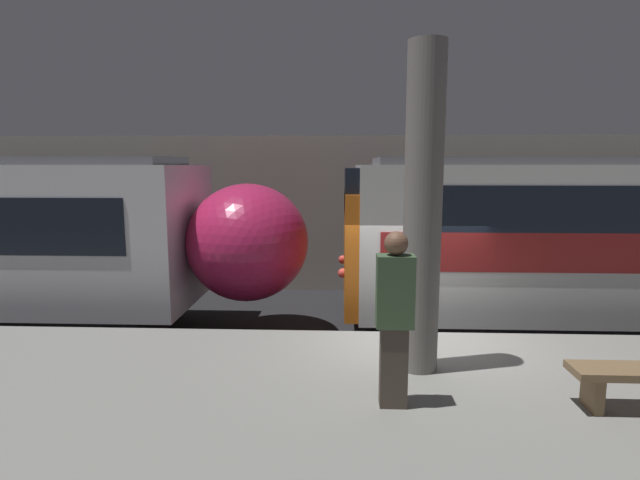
# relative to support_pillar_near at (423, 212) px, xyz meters

# --- Properties ---
(ground_plane) EXTENTS (120.00, 120.00, 0.00)m
(ground_plane) POSITION_rel_support_pillar_near_xyz_m (0.23, 1.36, -2.95)
(ground_plane) COLOR black
(platform) EXTENTS (40.00, 5.37, 1.01)m
(platform) POSITION_rel_support_pillar_near_xyz_m (0.23, -1.33, -2.45)
(platform) COLOR slate
(platform) RESTS_ON ground
(station_rear_barrier) EXTENTS (50.00, 0.15, 4.31)m
(station_rear_barrier) POSITION_rel_support_pillar_near_xyz_m (0.23, 7.92, -0.80)
(station_rear_barrier) COLOR #B2AD9E
(station_rear_barrier) RESTS_ON ground
(support_pillar_near) EXTENTS (0.45, 0.45, 3.88)m
(support_pillar_near) POSITION_rel_support_pillar_near_xyz_m (0.00, 0.00, 0.00)
(support_pillar_near) COLOR slate
(support_pillar_near) RESTS_ON platform
(person_walking) EXTENTS (0.38, 0.24, 1.83)m
(person_walking) POSITION_rel_support_pillar_near_xyz_m (-0.41, -0.98, -0.96)
(person_walking) COLOR #473D33
(person_walking) RESTS_ON platform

